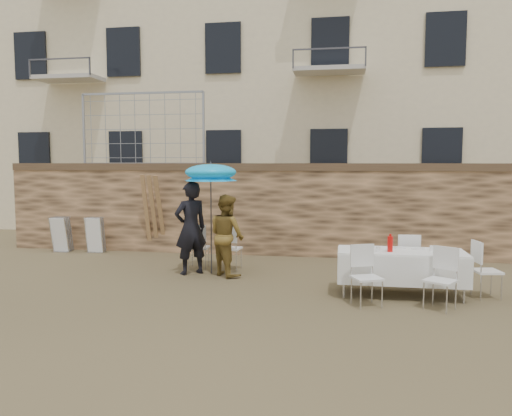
% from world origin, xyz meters
% --- Properties ---
extents(ground, '(80.00, 80.00, 0.00)m').
position_xyz_m(ground, '(0.00, 0.00, 0.00)').
color(ground, brown).
rests_on(ground, ground).
extents(stone_wall, '(13.00, 0.50, 2.20)m').
position_xyz_m(stone_wall, '(0.00, 5.00, 1.10)').
color(stone_wall, olive).
rests_on(stone_wall, ground).
extents(apartment_building, '(20.00, 8.00, 15.00)m').
position_xyz_m(apartment_building, '(0.00, 12.00, 7.50)').
color(apartment_building, beige).
rests_on(apartment_building, ground).
extents(chain_link_fence, '(3.20, 0.06, 1.80)m').
position_xyz_m(chain_link_fence, '(-3.00, 5.00, 3.10)').
color(chain_link_fence, gray).
rests_on(chain_link_fence, stone_wall).
extents(man_suit, '(0.81, 0.79, 1.88)m').
position_xyz_m(man_suit, '(-1.00, 2.54, 0.94)').
color(man_suit, black).
rests_on(man_suit, ground).
extents(woman_dress, '(1.00, 0.99, 1.63)m').
position_xyz_m(woman_dress, '(-0.25, 2.54, 0.81)').
color(woman_dress, olive).
rests_on(woman_dress, ground).
extents(umbrella, '(1.08, 1.08, 2.11)m').
position_xyz_m(umbrella, '(-0.60, 2.64, 2.00)').
color(umbrella, '#3F3F44').
rests_on(umbrella, ground).
extents(couple_chair_left, '(0.51, 0.51, 0.96)m').
position_xyz_m(couple_chair_left, '(-1.00, 3.09, 0.48)').
color(couple_chair_left, white).
rests_on(couple_chair_left, ground).
extents(couple_chair_right, '(0.53, 0.53, 0.96)m').
position_xyz_m(couple_chair_right, '(-0.30, 3.09, 0.48)').
color(couple_chair_right, white).
rests_on(couple_chair_right, ground).
extents(banquet_table, '(2.10, 0.85, 0.78)m').
position_xyz_m(banquet_table, '(3.01, 1.56, 0.73)').
color(banquet_table, white).
rests_on(banquet_table, ground).
extents(soda_bottle, '(0.09, 0.09, 0.26)m').
position_xyz_m(soda_bottle, '(2.81, 1.41, 0.91)').
color(soda_bottle, red).
rests_on(soda_bottle, banquet_table).
extents(table_chair_front_left, '(0.63, 0.63, 0.96)m').
position_xyz_m(table_chair_front_left, '(2.41, 0.81, 0.48)').
color(table_chair_front_left, white).
rests_on(table_chair_front_left, ground).
extents(table_chair_front_right, '(0.67, 0.67, 0.96)m').
position_xyz_m(table_chair_front_right, '(3.51, 0.81, 0.48)').
color(table_chair_front_right, white).
rests_on(table_chair_front_right, ground).
extents(table_chair_back, '(0.51, 0.51, 0.96)m').
position_xyz_m(table_chair_back, '(3.21, 2.36, 0.48)').
color(table_chair_back, white).
rests_on(table_chair_back, ground).
extents(table_chair_side, '(0.56, 0.56, 0.96)m').
position_xyz_m(table_chair_side, '(4.41, 1.66, 0.48)').
color(table_chair_side, white).
rests_on(table_chair_side, ground).
extents(chair_stack_left, '(0.46, 0.40, 0.92)m').
position_xyz_m(chair_stack_left, '(-4.97, 4.52, 0.46)').
color(chair_stack_left, white).
rests_on(chair_stack_left, ground).
extents(chair_stack_right, '(0.46, 0.32, 0.92)m').
position_xyz_m(chair_stack_right, '(-4.07, 4.52, 0.46)').
color(chair_stack_right, white).
rests_on(chair_stack_right, ground).
extents(wood_planks, '(0.70, 0.20, 2.00)m').
position_xyz_m(wood_planks, '(-2.47, 4.59, 1.00)').
color(wood_planks, '#A37749').
rests_on(wood_planks, ground).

